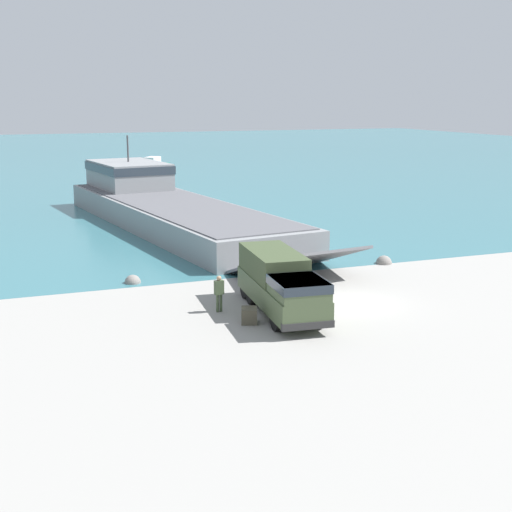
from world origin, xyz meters
The scene contains 9 objects.
ground_plane centered at (0.00, 0.00, 0.00)m, with size 240.00×240.00×0.00m, color gray.
water_surface centered at (0.00, 96.87, 0.00)m, with size 240.00×180.00×0.01m, color #336B75.
landing_craft centered at (-2.90, 26.51, 1.54)m, with size 12.09×37.73×6.75m.
military_truck centered at (-3.75, -0.31, 1.48)m, with size 3.09×8.07×2.77m.
soldier_on_ramp centered at (-6.44, 0.89, 1.03)m, with size 0.47×0.30×1.78m.
moored_boat_a centered at (5.46, 68.24, 0.68)m, with size 7.04×8.46×2.03m.
cargo_crate centered at (-5.71, -1.27, 0.35)m, with size 0.71×0.85×0.71m, color #4C4738.
shoreline_rock_a centered at (-9.24, 7.81, 0.00)m, with size 0.91×0.91×0.91m, color gray.
shoreline_rock_b centered at (6.28, 6.98, 0.00)m, with size 1.00×1.00×1.00m, color gray.
Camera 1 is at (-16.52, -30.40, 10.00)m, focal length 50.00 mm.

